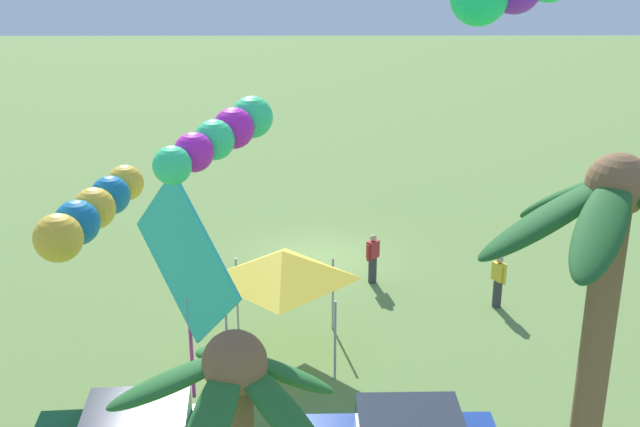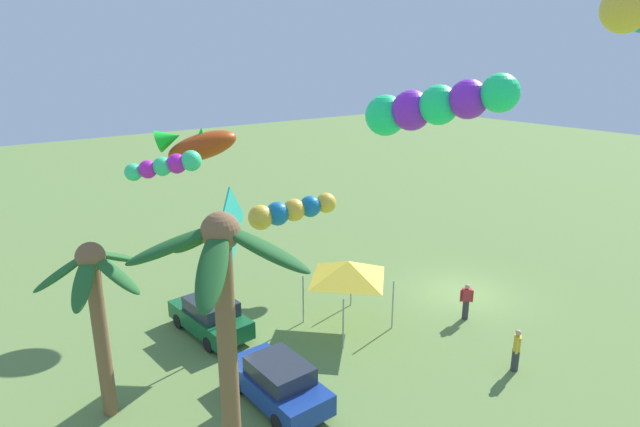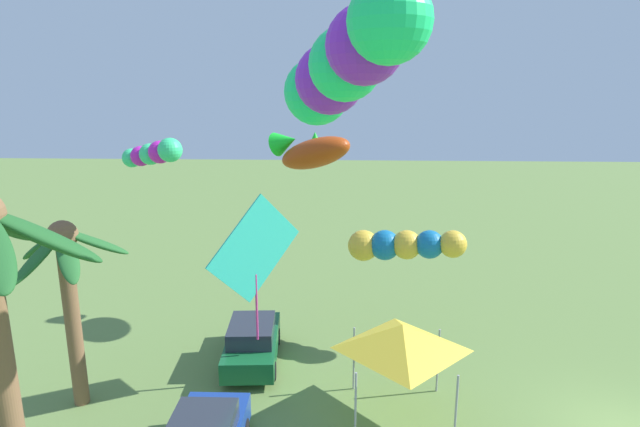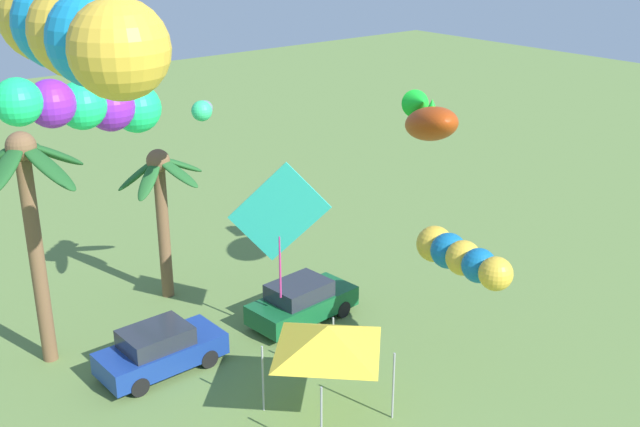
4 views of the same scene
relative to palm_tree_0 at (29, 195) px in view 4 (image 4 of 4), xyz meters
name	(u,v)px [view 4 (image 4 of 4)]	position (x,y,z in m)	size (l,w,h in m)	color
palm_tree_0	(29,195)	(0.00, 0.00, 0.00)	(3.75, 3.91, 7.51)	brown
palm_tree_1	(161,191)	(5.12, 1.58, -1.44)	(3.19, 3.36, 5.67)	brown
parked_car_0	(302,302)	(7.75, -3.14, -4.80)	(4.02, 1.99, 1.51)	#145B2D
parked_car_1	(160,350)	(2.38, -2.89, -4.80)	(3.93, 1.80, 1.51)	navy
festival_tent	(328,338)	(4.93, -7.92, -3.09)	(2.86, 2.86, 2.85)	#9E9EA3
kite_diamond_0	(279,214)	(6.55, -3.55, -1.14)	(2.34, 2.51, 4.70)	#2DC8B2
kite_tube_1	(72,29)	(-3.18, -12.47, 6.43)	(1.79, 4.83, 1.31)	yellow
kite_tube_2	(459,256)	(9.72, -8.36, -1.83)	(1.97, 4.19, 1.44)	gold
kite_tube_3	(203,110)	(5.50, -1.00, 1.94)	(1.59, 2.07, 0.93)	#35E585
kite_fish_4	(429,120)	(11.84, -4.92, 1.35)	(3.00, 3.84, 1.98)	#B53D0F
kite_tube_5	(89,106)	(-0.43, -6.19, 3.89)	(4.07, 2.04, 1.82)	#1CF17A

